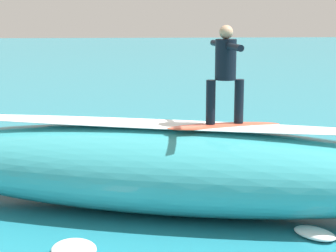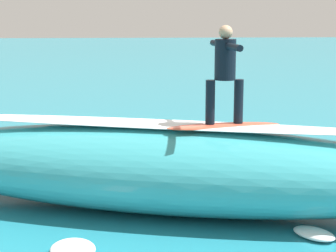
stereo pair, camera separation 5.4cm
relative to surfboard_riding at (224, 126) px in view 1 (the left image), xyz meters
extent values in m
plane|color=teal|center=(1.35, -2.41, -1.54)|extent=(120.00, 120.00, 0.00)
ellipsoid|color=teal|center=(1.04, -0.29, -0.80)|extent=(10.20, 4.83, 1.50)
ellipsoid|color=white|center=(1.04, -0.29, -0.01)|extent=(8.37, 3.01, 0.08)
ellipsoid|color=#E0563D|center=(0.00, 0.00, 0.00)|extent=(2.01, 0.74, 0.10)
cylinder|color=black|center=(0.24, 0.04, 0.42)|extent=(0.16, 0.16, 0.73)
cylinder|color=black|center=(-0.24, -0.04, 0.42)|extent=(0.16, 0.16, 0.73)
cylinder|color=black|center=(0.00, 0.00, 1.11)|extent=(0.40, 0.40, 0.66)
sphere|color=tan|center=(0.00, 0.00, 1.56)|extent=(0.23, 0.23, 0.23)
cylinder|color=black|center=(-0.07, 0.47, 1.35)|extent=(0.19, 0.60, 0.10)
cylinder|color=black|center=(0.07, -0.47, 1.35)|extent=(0.19, 0.60, 0.10)
ellipsoid|color=yellow|center=(1.70, -3.39, -1.51)|extent=(0.55, 2.43, 0.08)
cylinder|color=black|center=(1.70, -3.39, -1.33)|extent=(0.28, 0.79, 0.28)
sphere|color=#936B4C|center=(1.70, -3.87, -1.27)|extent=(0.20, 0.20, 0.20)
cylinder|color=black|center=(1.62, -2.66, -1.40)|extent=(0.12, 0.66, 0.12)
cylinder|color=black|center=(1.78, -2.66, -1.40)|extent=(0.12, 0.66, 0.12)
ellipsoid|color=white|center=(2.39, 1.60, -1.46)|extent=(0.80, 0.92, 0.16)
ellipsoid|color=white|center=(-1.26, 1.14, -1.48)|extent=(0.79, 0.83, 0.14)
camera|label=1|loc=(1.50, 9.66, 1.94)|focal=63.43mm
camera|label=2|loc=(1.44, 9.66, 1.94)|focal=63.43mm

